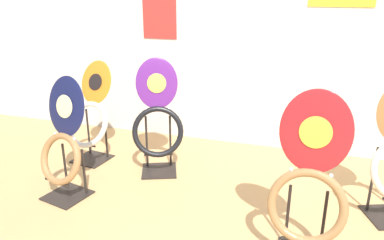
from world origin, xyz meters
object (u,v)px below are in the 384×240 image
object	(u,v)px
toilet_seat_display_crimson_swirl	(309,188)
toilet_seat_display_orange_sun	(90,117)
toilet_seat_display_purple_note	(158,122)
toilet_seat_display_navy_moon	(63,143)

from	to	relation	value
toilet_seat_display_crimson_swirl	toilet_seat_display_orange_sun	xyz separation A→B (m)	(-1.81, 0.78, -0.06)
toilet_seat_display_purple_note	toilet_seat_display_navy_moon	bearing A→B (deg)	-130.89
toilet_seat_display_crimson_swirl	toilet_seat_display_orange_sun	bearing A→B (deg)	156.53
toilet_seat_display_crimson_swirl	toilet_seat_display_purple_note	bearing A→B (deg)	147.35
toilet_seat_display_orange_sun	toilet_seat_display_crimson_swirl	bearing A→B (deg)	-23.47
toilet_seat_display_crimson_swirl	toilet_seat_display_purple_note	size ratio (longest dim) A/B	1.05
toilet_seat_display_crimson_swirl	toilet_seat_display_purple_note	distance (m)	1.38
toilet_seat_display_orange_sun	toilet_seat_display_purple_note	xyz separation A→B (m)	(0.64, -0.04, 0.04)
toilet_seat_display_navy_moon	toilet_seat_display_purple_note	bearing A→B (deg)	49.11
toilet_seat_display_navy_moon	toilet_seat_display_purple_note	xyz separation A→B (m)	(0.48, 0.56, 0.02)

